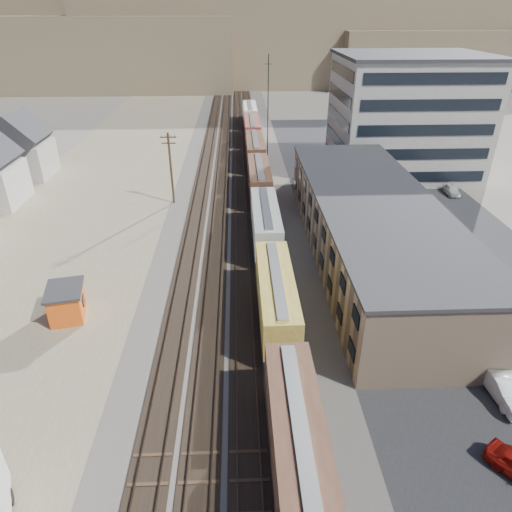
{
  "coord_description": "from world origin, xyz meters",
  "views": [
    {
      "loc": [
        0.67,
        -19.2,
        24.8
      ],
      "look_at": [
        2.32,
        20.33,
        3.0
      ],
      "focal_mm": 32.0,
      "sensor_mm": 36.0,
      "label": 1
    }
  ],
  "objects_px": {
    "utility_pole_north": "(171,167)",
    "maintenance_shed": "(67,302)",
    "parked_car_white": "(504,388)",
    "parked_car_blue": "(393,175)",
    "freight_train": "(262,198)"
  },
  "relations": [
    {
      "from": "utility_pole_north",
      "to": "maintenance_shed",
      "type": "xyz_separation_m",
      "value": [
        -6.36,
        -26.82,
        -3.78
      ]
    },
    {
      "from": "parked_car_white",
      "to": "parked_car_blue",
      "type": "height_order",
      "value": "parked_car_white"
    },
    {
      "from": "parked_car_white",
      "to": "parked_car_blue",
      "type": "xyz_separation_m",
      "value": [
        6.41,
        46.73,
        -0.06
      ]
    },
    {
      "from": "parked_car_white",
      "to": "parked_car_blue",
      "type": "bearing_deg",
      "value": 79.1
    },
    {
      "from": "parked_car_blue",
      "to": "parked_car_white",
      "type": "bearing_deg",
      "value": -129.36
    },
    {
      "from": "utility_pole_north",
      "to": "maintenance_shed",
      "type": "relative_size",
      "value": 2.19
    },
    {
      "from": "freight_train",
      "to": "parked_car_white",
      "type": "distance_m",
      "value": 36.05
    },
    {
      "from": "freight_train",
      "to": "maintenance_shed",
      "type": "bearing_deg",
      "value": -131.29
    },
    {
      "from": "utility_pole_north",
      "to": "parked_car_blue",
      "type": "bearing_deg",
      "value": 14.28
    },
    {
      "from": "maintenance_shed",
      "to": "parked_car_blue",
      "type": "height_order",
      "value": "maintenance_shed"
    },
    {
      "from": "freight_train",
      "to": "maintenance_shed",
      "type": "relative_size",
      "value": 26.21
    },
    {
      "from": "freight_train",
      "to": "parked_car_white",
      "type": "relative_size",
      "value": 23.03
    },
    {
      "from": "utility_pole_north",
      "to": "parked_car_white",
      "type": "xyz_separation_m",
      "value": [
        27.9,
        -38.0,
        -4.44
      ]
    },
    {
      "from": "maintenance_shed",
      "to": "parked_car_blue",
      "type": "xyz_separation_m",
      "value": [
        40.67,
        35.55,
        -0.72
      ]
    },
    {
      "from": "utility_pole_north",
      "to": "parked_car_white",
      "type": "distance_m",
      "value": 47.35
    }
  ]
}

